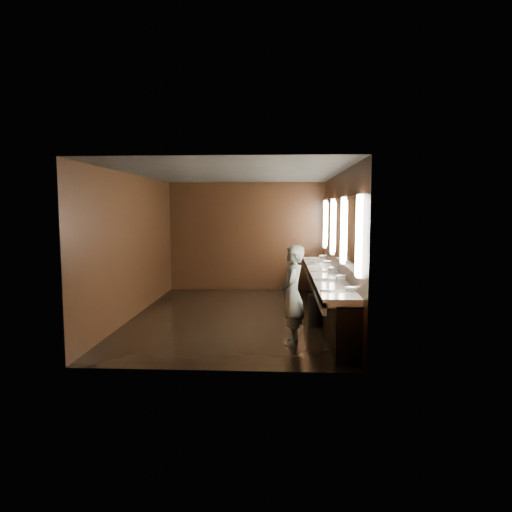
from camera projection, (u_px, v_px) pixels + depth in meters
The scene contains 10 objects.
floor at pixel (235, 317), 9.00m from camera, with size 6.00×6.00×0.00m, color black.
ceiling at pixel (235, 173), 8.71m from camera, with size 4.00×6.00×0.02m, color #2D2D2B.
wall_back at pixel (246, 237), 11.84m from camera, with size 4.00×0.02×2.80m, color black.
wall_front at pixel (212, 266), 5.88m from camera, with size 4.00×0.02×2.80m, color black.
wall_left at pixel (134, 246), 8.96m from camera, with size 0.02×6.00×2.80m, color black.
wall_right at pixel (339, 247), 8.75m from camera, with size 0.02×6.00×2.80m, color black.
sink_counter at pixel (327, 293), 8.86m from camera, with size 0.55×5.40×1.01m.
mirror_band at pixel (338, 228), 8.72m from camera, with size 0.06×5.03×1.15m.
person at pixel (292, 295), 7.17m from camera, with size 0.57×0.37×1.56m, color #84AAC4.
trash_bin at pixel (318, 310), 8.27m from camera, with size 0.37×0.37×0.58m, color black.
Camera 1 is at (0.87, -8.79, 2.14)m, focal length 32.00 mm.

